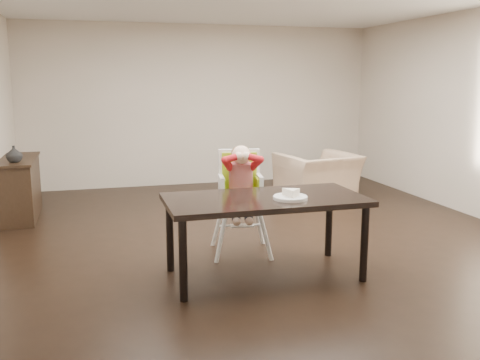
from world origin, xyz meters
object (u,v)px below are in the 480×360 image
object	(u,v)px
dining_table	(265,206)
armchair	(318,169)
high_chair	(241,177)
sideboard	(20,188)

from	to	relation	value
dining_table	armchair	distance (m)	3.31
dining_table	armchair	world-z (taller)	armchair
high_chair	sideboard	xyz separation A→B (m)	(-2.39, 2.15, -0.41)
high_chair	sideboard	size ratio (longest dim) A/B	0.90
dining_table	high_chair	size ratio (longest dim) A/B	1.58
dining_table	sideboard	xyz separation A→B (m)	(-2.41, 2.88, -0.27)
high_chair	sideboard	world-z (taller)	high_chair
armchair	sideboard	distance (m)	4.18
dining_table	sideboard	distance (m)	3.77
high_chair	armchair	xyz separation A→B (m)	(1.79, 2.07, -0.33)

